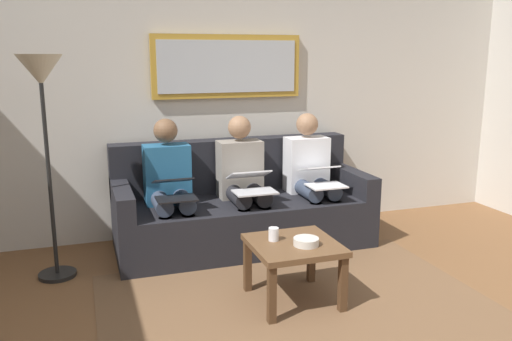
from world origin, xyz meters
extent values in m
cube|color=beige|center=(0.00, -2.60, 1.30)|extent=(6.00, 0.12, 2.60)
cube|color=brown|center=(0.00, -0.85, 0.00)|extent=(2.60, 1.80, 0.01)
cube|color=black|center=(0.00, -2.05, 0.21)|extent=(2.20, 0.90, 0.42)
cube|color=black|center=(0.00, -2.40, 0.66)|extent=(2.20, 0.20, 0.48)
cube|color=black|center=(-1.03, -2.05, 0.52)|extent=(0.14, 0.90, 0.20)
cube|color=black|center=(1.03, -2.05, 0.52)|extent=(0.14, 0.90, 0.20)
cube|color=#B7892D|center=(0.00, -2.51, 1.55)|extent=(1.39, 0.04, 0.57)
cube|color=#B2B7BC|center=(0.00, -2.48, 1.55)|extent=(1.29, 0.01, 0.47)
cube|color=brown|center=(0.00, -0.90, 0.40)|extent=(0.58, 0.58, 0.04)
cube|color=#4C331E|center=(-0.25, -0.65, 0.19)|extent=(0.05, 0.05, 0.38)
cube|color=#4C331E|center=(0.25, -0.65, 0.19)|extent=(0.05, 0.05, 0.38)
cube|color=#4C331E|center=(-0.25, -1.15, 0.19)|extent=(0.05, 0.05, 0.38)
cube|color=#4C331E|center=(0.25, -1.15, 0.19)|extent=(0.05, 0.05, 0.38)
cylinder|color=silver|center=(0.12, -0.98, 0.47)|extent=(0.07, 0.07, 0.09)
cylinder|color=beige|center=(-0.06, -0.82, 0.45)|extent=(0.17, 0.17, 0.05)
cube|color=silver|center=(-0.64, -2.15, 0.67)|extent=(0.38, 0.22, 0.50)
sphere|color=#997051|center=(-0.64, -2.15, 1.04)|extent=(0.20, 0.20, 0.20)
cylinder|color=#384256|center=(-0.73, -1.94, 0.49)|extent=(0.14, 0.42, 0.14)
cylinder|color=#384256|center=(-0.55, -1.94, 0.49)|extent=(0.14, 0.42, 0.14)
cylinder|color=#384256|center=(-0.73, -1.73, 0.21)|extent=(0.11, 0.11, 0.42)
cylinder|color=#384256|center=(-0.55, -1.73, 0.21)|extent=(0.11, 0.11, 0.42)
cube|color=white|center=(-0.64, -1.73, 0.57)|extent=(0.31, 0.24, 0.01)
cube|color=white|center=(-0.64, -1.88, 0.69)|extent=(0.31, 0.23, 0.07)
cube|color=#A5C6EA|center=(-0.64, -1.88, 0.69)|extent=(0.28, 0.20, 0.06)
cube|color=gray|center=(0.00, -2.15, 0.67)|extent=(0.38, 0.22, 0.50)
sphere|color=#997051|center=(0.00, -2.15, 1.04)|extent=(0.20, 0.20, 0.20)
cylinder|color=#232328|center=(-0.09, -1.94, 0.49)|extent=(0.14, 0.42, 0.14)
cylinder|color=#232328|center=(0.09, -1.94, 0.49)|extent=(0.14, 0.42, 0.14)
cylinder|color=#232328|center=(-0.09, -1.73, 0.21)|extent=(0.11, 0.11, 0.42)
cylinder|color=#232328|center=(0.09, -1.73, 0.21)|extent=(0.11, 0.11, 0.42)
cube|color=silver|center=(0.00, -1.73, 0.57)|extent=(0.34, 0.23, 0.01)
cube|color=silver|center=(0.00, -1.89, 0.68)|extent=(0.34, 0.21, 0.10)
cube|color=#A5C6EA|center=(0.00, -1.88, 0.68)|extent=(0.31, 0.19, 0.08)
cube|color=#235B84|center=(0.64, -2.15, 0.67)|extent=(0.38, 0.22, 0.50)
sphere|color=brown|center=(0.64, -2.15, 1.04)|extent=(0.20, 0.20, 0.20)
cylinder|color=#384256|center=(0.55, -1.94, 0.49)|extent=(0.14, 0.42, 0.14)
cylinder|color=#384256|center=(0.73, -1.94, 0.49)|extent=(0.14, 0.42, 0.14)
cylinder|color=#384256|center=(0.55, -1.73, 0.21)|extent=(0.11, 0.11, 0.42)
cylinder|color=#384256|center=(0.73, -1.73, 0.21)|extent=(0.11, 0.11, 0.42)
cube|color=black|center=(0.64, -1.73, 0.57)|extent=(0.31, 0.22, 0.01)
cube|color=black|center=(0.64, -1.87, 0.68)|extent=(0.31, 0.21, 0.08)
cube|color=#A5C6EA|center=(0.64, -1.87, 0.68)|extent=(0.28, 0.19, 0.06)
cylinder|color=black|center=(1.55, -1.85, 0.01)|extent=(0.28, 0.28, 0.03)
cylinder|color=black|center=(1.55, -1.85, 0.75)|extent=(0.03, 0.03, 1.50)
cone|color=beige|center=(1.55, -1.85, 1.55)|extent=(0.32, 0.32, 0.22)
camera|label=1|loc=(1.32, 2.21, 1.66)|focal=37.12mm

